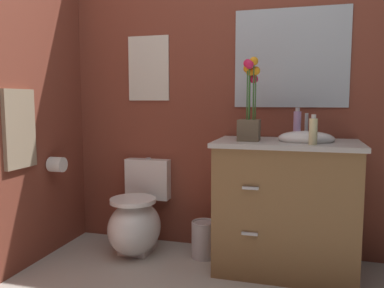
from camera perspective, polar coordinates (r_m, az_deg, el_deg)
name	(u,v)px	position (r m, az deg, el deg)	size (l,w,h in m)	color
wall_back	(266,87)	(2.98, 10.68, 8.17)	(4.15, 0.05, 2.50)	brown
toilet	(137,220)	(3.06, -7.99, -10.92)	(0.38, 0.59, 0.69)	white
vanity_cabinet	(286,205)	(2.73, 13.44, -8.58)	(0.94, 0.56, 1.06)	brown
flower_vase	(250,111)	(2.62, 8.37, 4.80)	(0.14, 0.14, 0.55)	brown
soap_bottle	(297,125)	(2.74, 15.01, 2.66)	(0.05, 0.05, 0.22)	#B28CBF
lotion_bottle	(313,131)	(2.47, 17.18, 1.82)	(0.05, 0.05, 0.18)	beige
trash_bin	(204,239)	(2.97, 1.71, -13.62)	(0.18, 0.18, 0.27)	#B7B7BC
wall_poster	(149,68)	(3.18, -6.33, 10.85)	(0.34, 0.01, 0.50)	silver
wall_mirror	(291,58)	(2.95, 14.16, 12.00)	(0.80, 0.01, 0.70)	#B2BCC6
hanging_towel	(19,129)	(2.82, -23.75, 2.02)	(0.03, 0.28, 0.52)	gray
toilet_paper_roll	(57,164)	(3.06, -19.00, -2.82)	(0.11, 0.11, 0.11)	white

